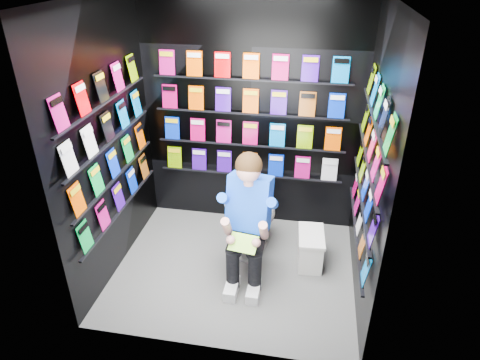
# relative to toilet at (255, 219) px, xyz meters

# --- Properties ---
(floor) EXTENTS (2.40, 2.40, 0.00)m
(floor) POSITION_rel_toilet_xyz_m (-0.14, -0.42, -0.37)
(floor) COLOR #585856
(floor) RESTS_ON ground
(wall_back) EXTENTS (2.40, 0.04, 2.60)m
(wall_back) POSITION_rel_toilet_xyz_m (-0.14, 0.58, 0.93)
(wall_back) COLOR black
(wall_back) RESTS_ON floor
(wall_front) EXTENTS (2.40, 0.04, 2.60)m
(wall_front) POSITION_rel_toilet_xyz_m (-0.14, -1.42, 0.93)
(wall_front) COLOR black
(wall_front) RESTS_ON floor
(wall_left) EXTENTS (0.04, 2.00, 2.60)m
(wall_left) POSITION_rel_toilet_xyz_m (-1.34, -0.42, 0.93)
(wall_left) COLOR black
(wall_left) RESTS_ON floor
(wall_right) EXTENTS (0.04, 2.00, 2.60)m
(wall_right) POSITION_rel_toilet_xyz_m (1.06, -0.42, 0.93)
(wall_right) COLOR black
(wall_right) RESTS_ON floor
(comics_back) EXTENTS (2.10, 0.06, 1.37)m
(comics_back) POSITION_rel_toilet_xyz_m (-0.14, 0.55, 0.94)
(comics_back) COLOR #BA0653
(comics_back) RESTS_ON wall_back
(comics_left) EXTENTS (0.06, 1.70, 1.37)m
(comics_left) POSITION_rel_toilet_xyz_m (-1.31, -0.42, 0.94)
(comics_left) COLOR #BA0653
(comics_left) RESTS_ON wall_left
(comics_right) EXTENTS (0.06, 1.70, 1.37)m
(comics_right) POSITION_rel_toilet_xyz_m (1.03, -0.42, 0.94)
(comics_right) COLOR #BA0653
(comics_right) RESTS_ON wall_right
(toilet) EXTENTS (0.52, 0.80, 0.73)m
(toilet) POSITION_rel_toilet_xyz_m (0.00, 0.00, 0.00)
(toilet) COLOR silver
(toilet) RESTS_ON floor
(longbox) EXTENTS (0.26, 0.44, 0.32)m
(longbox) POSITION_rel_toilet_xyz_m (0.61, -0.17, -0.21)
(longbox) COLOR white
(longbox) RESTS_ON floor
(longbox_lid) EXTENTS (0.29, 0.47, 0.03)m
(longbox_lid) POSITION_rel_toilet_xyz_m (0.61, -0.17, -0.03)
(longbox_lid) COLOR white
(longbox_lid) RESTS_ON longbox
(reader) EXTENTS (0.66, 0.88, 1.49)m
(reader) POSITION_rel_toilet_xyz_m (0.00, -0.38, 0.42)
(reader) COLOR blue
(reader) RESTS_ON toilet
(held_comic) EXTENTS (0.28, 0.19, 0.11)m
(held_comic) POSITION_rel_toilet_xyz_m (0.00, -0.73, 0.21)
(held_comic) COLOR green
(held_comic) RESTS_ON reader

